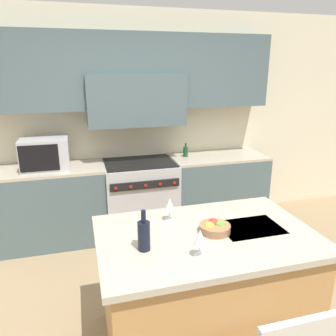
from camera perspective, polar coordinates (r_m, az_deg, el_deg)
back_cabinetry at (r=4.12m, az=-5.95°, el=11.04°), size 10.00×0.46×2.70m
back_counter at (r=4.15m, az=-4.89°, el=-4.98°), size 3.31×0.62×0.92m
range_stove at (r=4.14m, az=-4.84°, el=-5.09°), size 0.87×0.70×0.92m
microwave at (r=3.92m, az=-20.61°, el=2.39°), size 0.51×0.41×0.35m
kitchen_island at (r=2.59m, az=6.39°, el=-20.00°), size 1.52×0.99×0.91m
wine_bottle at (r=2.11m, az=-4.23°, el=-11.52°), size 0.08×0.08×0.27m
wine_glass_near at (r=2.03m, az=5.58°, el=-12.08°), size 0.08×0.08×0.18m
wine_glass_far at (r=2.47m, az=0.29°, el=-6.51°), size 0.08×0.08×0.18m
fruit_bowl at (r=2.36m, az=8.14°, el=-10.19°), size 0.22×0.22×0.09m
oil_bottle_on_counter at (r=4.20m, az=3.08°, el=2.89°), size 0.06×0.06×0.18m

